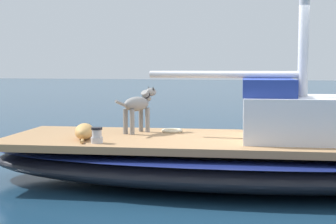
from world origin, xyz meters
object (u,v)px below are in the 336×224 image
Objects in this scene: dog_grey at (138,105)px; deck_winch at (97,136)px; dog_tan at (85,131)px; coiled_rope at (172,130)px; sailboat_main at (236,161)px.

dog_grey is 4.31× the size of deck_winch.
deck_winch is at bearing -9.21° from dog_grey.
dog_grey reaches higher than dog_tan.
dog_grey reaches higher than deck_winch.
dog_tan is at bearing -31.93° from dog_grey.
sailboat_main is at bearing 67.74° from coiled_rope.
sailboat_main is at bearing 106.88° from dog_tan.
dog_grey reaches higher than sailboat_main.
dog_grey is at bearing 148.07° from dog_tan.
sailboat_main is 1.19m from coiled_rope.
coiled_rope is (-1.38, 0.66, -0.08)m from deck_winch.
sailboat_main is 1.71m from dog_grey.
deck_winch is 0.65× the size of coiled_rope.
deck_winch is (0.32, 0.33, -0.01)m from dog_tan.
dog_tan is at bearing -43.16° from coiled_rope.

